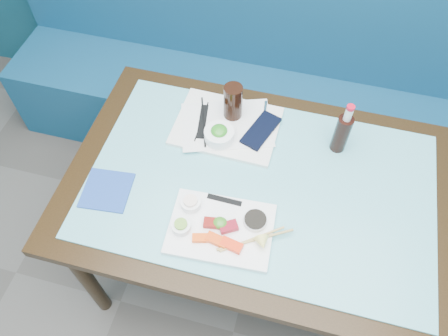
% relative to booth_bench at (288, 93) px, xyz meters
% --- Properties ---
extents(booth_bench, '(3.00, 0.56, 1.17)m').
position_rel_booth_bench_xyz_m(booth_bench, '(0.00, 0.00, 0.00)').
color(booth_bench, navy).
rests_on(booth_bench, ground).
extents(dining_table, '(1.40, 0.90, 0.75)m').
position_rel_booth_bench_xyz_m(dining_table, '(0.00, -0.84, 0.29)').
color(dining_table, black).
rests_on(dining_table, ground).
extents(glass_top, '(1.22, 0.76, 0.01)m').
position_rel_booth_bench_xyz_m(glass_top, '(0.00, -0.84, 0.38)').
color(glass_top, '#5DB1BB').
rests_on(glass_top, dining_table).
extents(sashimi_plate, '(0.36, 0.27, 0.02)m').
position_rel_booth_bench_xyz_m(sashimi_plate, '(-0.09, -1.05, 0.39)').
color(sashimi_plate, white).
rests_on(sashimi_plate, glass_top).
extents(salmon_left, '(0.07, 0.04, 0.01)m').
position_rel_booth_bench_xyz_m(salmon_left, '(-0.14, -1.11, 0.41)').
color(salmon_left, '#FF4D0A').
rests_on(salmon_left, sashimi_plate).
extents(salmon_mid, '(0.08, 0.05, 0.02)m').
position_rel_booth_bench_xyz_m(salmon_mid, '(-0.09, -1.10, 0.41)').
color(salmon_mid, '#F44309').
rests_on(salmon_mid, sashimi_plate).
extents(salmon_right, '(0.08, 0.05, 0.02)m').
position_rel_booth_bench_xyz_m(salmon_right, '(-0.04, -1.11, 0.41)').
color(salmon_right, '#FF2D0A').
rests_on(salmon_right, sashimi_plate).
extents(tuna_left, '(0.06, 0.04, 0.02)m').
position_rel_booth_bench_xyz_m(tuna_left, '(-0.12, -1.05, 0.41)').
color(tuna_left, maroon).
rests_on(tuna_left, sashimi_plate).
extents(tuna_right, '(0.07, 0.06, 0.02)m').
position_rel_booth_bench_xyz_m(tuna_right, '(-0.06, -1.05, 0.41)').
color(tuna_right, maroon).
rests_on(tuna_right, sashimi_plate).
extents(seaweed_garnish, '(0.05, 0.05, 0.03)m').
position_rel_booth_bench_xyz_m(seaweed_garnish, '(-0.09, -1.04, 0.41)').
color(seaweed_garnish, '#357C1C').
rests_on(seaweed_garnish, sashimi_plate).
extents(ramekin_wasabi, '(0.07, 0.07, 0.03)m').
position_rel_booth_bench_xyz_m(ramekin_wasabi, '(-0.21, -1.09, 0.41)').
color(ramekin_wasabi, white).
rests_on(ramekin_wasabi, sashimi_plate).
extents(wasabi_fill, '(0.06, 0.06, 0.01)m').
position_rel_booth_bench_xyz_m(wasabi_fill, '(-0.21, -1.09, 0.43)').
color(wasabi_fill, '#6EA836').
rests_on(wasabi_fill, ramekin_wasabi).
extents(ramekin_ginger, '(0.08, 0.08, 0.03)m').
position_rel_booth_bench_xyz_m(ramekin_ginger, '(-0.21, -1.00, 0.42)').
color(ramekin_ginger, white).
rests_on(ramekin_ginger, sashimi_plate).
extents(ginger_fill, '(0.06, 0.06, 0.01)m').
position_rel_booth_bench_xyz_m(ginger_fill, '(-0.21, -1.00, 0.43)').
color(ginger_fill, '#F9DECC').
rests_on(ginger_fill, ramekin_ginger).
extents(soy_dish, '(0.09, 0.09, 0.02)m').
position_rel_booth_bench_xyz_m(soy_dish, '(0.02, -1.00, 0.41)').
color(soy_dish, white).
rests_on(soy_dish, sashimi_plate).
extents(soy_fill, '(0.09, 0.09, 0.01)m').
position_rel_booth_bench_xyz_m(soy_fill, '(0.02, -1.00, 0.42)').
color(soy_fill, black).
rests_on(soy_fill, soy_dish).
extents(lemon_wedge, '(0.06, 0.06, 0.05)m').
position_rel_booth_bench_xyz_m(lemon_wedge, '(0.06, -1.08, 0.43)').
color(lemon_wedge, '#FFF478').
rests_on(lemon_wedge, sashimi_plate).
extents(chopstick_sleeve, '(0.12, 0.02, 0.00)m').
position_rel_booth_bench_xyz_m(chopstick_sleeve, '(-0.10, -0.95, 0.40)').
color(chopstick_sleeve, black).
rests_on(chopstick_sleeve, sashimi_plate).
extents(wooden_chopstick_a, '(0.19, 0.14, 0.01)m').
position_rel_booth_bench_xyz_m(wooden_chopstick_a, '(0.02, -1.07, 0.40)').
color(wooden_chopstick_a, tan).
rests_on(wooden_chopstick_a, sashimi_plate).
extents(wooden_chopstick_b, '(0.23, 0.14, 0.01)m').
position_rel_booth_bench_xyz_m(wooden_chopstick_b, '(0.03, -1.07, 0.41)').
color(wooden_chopstick_b, tan).
rests_on(wooden_chopstick_b, sashimi_plate).
extents(serving_tray, '(0.40, 0.31, 0.01)m').
position_rel_booth_bench_xyz_m(serving_tray, '(-0.18, -0.62, 0.39)').
color(serving_tray, white).
rests_on(serving_tray, glass_top).
extents(paper_placemat, '(0.41, 0.35, 0.00)m').
position_rel_booth_bench_xyz_m(paper_placemat, '(-0.18, -0.62, 0.40)').
color(paper_placemat, white).
rests_on(paper_placemat, serving_tray).
extents(seaweed_bowl, '(0.13, 0.13, 0.05)m').
position_rel_booth_bench_xyz_m(seaweed_bowl, '(-0.19, -0.69, 0.42)').
color(seaweed_bowl, white).
rests_on(seaweed_bowl, serving_tray).
extents(seaweed_salad, '(0.07, 0.07, 0.03)m').
position_rel_booth_bench_xyz_m(seaweed_salad, '(-0.19, -0.69, 0.45)').
color(seaweed_salad, '#26821E').
rests_on(seaweed_salad, seaweed_bowl).
extents(cola_glass, '(0.09, 0.09, 0.15)m').
position_rel_booth_bench_xyz_m(cola_glass, '(-0.17, -0.56, 0.47)').
color(cola_glass, black).
rests_on(cola_glass, serving_tray).
extents(navy_pouch, '(0.14, 0.20, 0.01)m').
position_rel_booth_bench_xyz_m(navy_pouch, '(-0.05, -0.62, 0.41)').
color(navy_pouch, black).
rests_on(navy_pouch, serving_tray).
extents(fork, '(0.02, 0.10, 0.01)m').
position_rel_booth_bench_xyz_m(fork, '(-0.05, -0.51, 0.40)').
color(fork, silver).
rests_on(fork, serving_tray).
extents(black_chopstick_a, '(0.01, 0.20, 0.01)m').
position_rel_booth_bench_xyz_m(black_chopstick_a, '(-0.28, -0.63, 0.40)').
color(black_chopstick_a, black).
rests_on(black_chopstick_a, serving_tray).
extents(black_chopstick_b, '(0.09, 0.24, 0.01)m').
position_rel_booth_bench_xyz_m(black_chopstick_b, '(-0.27, -0.63, 0.40)').
color(black_chopstick_b, black).
rests_on(black_chopstick_b, serving_tray).
extents(tray_sleeve, '(0.06, 0.17, 0.00)m').
position_rel_booth_bench_xyz_m(tray_sleeve, '(-0.28, -0.63, 0.40)').
color(tray_sleeve, black).
rests_on(tray_sleeve, serving_tray).
extents(cola_bottle_body, '(0.07, 0.07, 0.16)m').
position_rel_booth_bench_xyz_m(cola_bottle_body, '(0.25, -0.61, 0.46)').
color(cola_bottle_body, black).
rests_on(cola_bottle_body, glass_top).
extents(cola_bottle_neck, '(0.03, 0.03, 0.05)m').
position_rel_booth_bench_xyz_m(cola_bottle_neck, '(0.25, -0.61, 0.57)').
color(cola_bottle_neck, silver).
rests_on(cola_bottle_neck, cola_bottle_body).
extents(cola_bottle_cap, '(0.04, 0.04, 0.01)m').
position_rel_booth_bench_xyz_m(cola_bottle_cap, '(0.25, -0.61, 0.60)').
color(cola_bottle_cap, red).
rests_on(cola_bottle_cap, cola_bottle_neck).
extents(blue_napkin, '(0.18, 0.18, 0.01)m').
position_rel_booth_bench_xyz_m(blue_napkin, '(-0.52, -1.01, 0.39)').
color(blue_napkin, navy).
rests_on(blue_napkin, glass_top).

